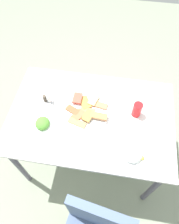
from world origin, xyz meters
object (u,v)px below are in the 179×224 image
at_px(dining_table, 91,121).
at_px(fork, 73,149).
at_px(salad_plate_greens, 132,154).
at_px(paper_napkin, 73,151).
at_px(pide_platter, 87,111).
at_px(soda_can, 137,110).
at_px(spoon, 72,154).
at_px(condiment_caddy, 47,100).
at_px(salad_plate_rice, 43,124).

bearing_deg(dining_table, fork, 74.71).
bearing_deg(salad_plate_greens, paper_napkin, 5.12).
height_order(dining_table, fork, fork).
xyz_separation_m(pide_platter, soda_can, (-0.36, -0.04, 0.05)).
bearing_deg(dining_table, paper_napkin, 75.60).
bearing_deg(soda_can, paper_napkin, 42.15).
xyz_separation_m(soda_can, fork, (0.40, 0.35, -0.06)).
distance_m(spoon, condiment_caddy, 0.47).
relative_size(dining_table, fork, 7.03).
distance_m(paper_napkin, fork, 0.02).
bearing_deg(salad_plate_rice, paper_napkin, 147.03).
xyz_separation_m(soda_can, paper_napkin, (0.40, 0.36, -0.06)).
xyz_separation_m(pide_platter, salad_plate_greens, (-0.35, 0.29, 0.01)).
bearing_deg(soda_can, salad_plate_rice, 17.17).
relative_size(pide_platter, spoon, 1.74).
relative_size(salad_plate_rice, paper_napkin, 1.58).
height_order(paper_napkin, spoon, spoon).
bearing_deg(soda_can, spoon, 43.53).
height_order(salad_plate_greens, condiment_caddy, condiment_caddy).
relative_size(salad_plate_greens, paper_napkin, 1.82).
bearing_deg(pide_platter, dining_table, 138.40).
relative_size(spoon, condiment_caddy, 1.84).
height_order(pide_platter, fork, pide_platter).
bearing_deg(spoon, soda_can, -155.03).
height_order(pide_platter, paper_napkin, pide_platter).
bearing_deg(salad_plate_rice, pide_platter, -150.27).
distance_m(paper_napkin, condiment_caddy, 0.46).
bearing_deg(salad_plate_greens, soda_can, -91.89).
height_order(spoon, condiment_caddy, condiment_caddy).
bearing_deg(dining_table, soda_can, -168.38).
bearing_deg(paper_napkin, salad_plate_rice, -32.97).
relative_size(soda_can, condiment_caddy, 1.14).
height_order(dining_table, salad_plate_rice, salad_plate_rice).
bearing_deg(condiment_caddy, salad_plate_rice, 96.10).
bearing_deg(dining_table, salad_plate_rice, 22.41).
distance_m(pide_platter, salad_plate_rice, 0.34).
distance_m(soda_can, paper_napkin, 0.55).
height_order(salad_plate_greens, spoon, salad_plate_greens).
relative_size(pide_platter, soda_can, 2.80).
bearing_deg(salad_plate_greens, salad_plate_rice, -11.22).
bearing_deg(salad_plate_greens, spoon, 7.72).
xyz_separation_m(soda_can, condiment_caddy, (0.67, -0.00, -0.04)).
distance_m(dining_table, pide_platter, 0.11).
distance_m(salad_plate_rice, fork, 0.29).
relative_size(pide_platter, fork, 1.97).
xyz_separation_m(dining_table, soda_can, (-0.33, -0.07, 0.15)).
distance_m(dining_table, salad_plate_greens, 0.42).
height_order(dining_table, spoon, spoon).
height_order(soda_can, paper_napkin, soda_can).
relative_size(salad_plate_rice, condiment_caddy, 1.85).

